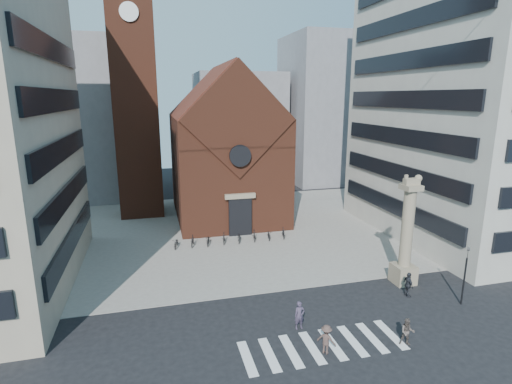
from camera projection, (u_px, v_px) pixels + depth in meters
ground at (296, 320)px, 26.14m from camera, size 120.00×120.00×0.00m
piazza at (236, 229)px, 44.01m from camera, size 46.00×30.00×0.05m
zebra_crossing at (322, 346)px, 23.45m from camera, size 10.20×3.20×0.01m
church at (225, 150)px, 47.82m from camera, size 12.00×16.65×18.00m
campanile at (135, 83)px, 46.34m from camera, size 5.50×5.50×31.20m
building_right at (485, 78)px, 39.58m from camera, size 18.00×22.00×32.00m
bg_block_left at (66, 120)px, 56.28m from camera, size 16.00×14.00×22.00m
bg_block_mid at (239, 128)px, 67.84m from camera, size 14.00×12.00×18.00m
bg_block_right at (334, 110)px, 68.25m from camera, size 16.00×14.00×24.00m
lion_column at (406, 241)px, 30.61m from camera, size 1.63×1.60×8.68m
traffic_light at (465, 274)px, 27.61m from camera, size 0.13×0.16×4.30m
pedestrian_0 at (299, 315)px, 25.01m from camera, size 0.69×0.47×1.83m
pedestrian_1 at (407, 332)px, 23.36m from camera, size 1.02×0.93×1.69m
pedestrian_2 at (408, 285)px, 29.01m from camera, size 0.51×1.12×1.87m
pedestrian_3 at (326, 339)px, 22.61m from camera, size 1.26×1.25×1.74m
scooter_0 at (176, 243)px, 38.44m from camera, size 0.98×1.86×0.93m
scooter_1 at (192, 241)px, 38.81m from camera, size 0.84×1.78×1.03m
scooter_2 at (208, 240)px, 39.21m from camera, size 0.98×1.86×0.93m
scooter_3 at (224, 238)px, 39.58m from camera, size 0.84×1.78×1.03m
scooter_4 at (239, 237)px, 39.97m from camera, size 0.98×1.86×0.93m
scooter_5 at (254, 236)px, 40.34m from camera, size 0.84×1.78×1.03m
scooter_6 at (269, 235)px, 40.73m from camera, size 0.98×1.86×0.93m
scooter_7 at (283, 233)px, 41.10m from camera, size 0.84×1.78×1.03m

